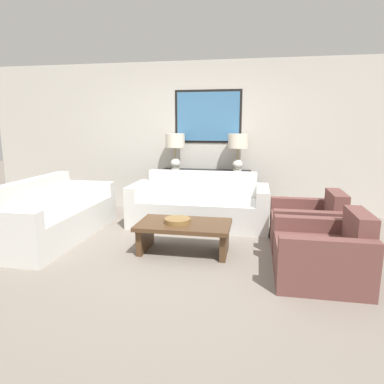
# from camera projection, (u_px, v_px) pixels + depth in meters

# --- Properties ---
(ground_plane) EXTENTS (20.00, 20.00, 0.00)m
(ground_plane) POSITION_uv_depth(u_px,v_px,m) (180.00, 257.00, 4.11)
(ground_plane) COLOR slate
(back_wall) EXTENTS (8.38, 0.12, 2.65)m
(back_wall) POSITION_uv_depth(u_px,v_px,m) (208.00, 138.00, 6.14)
(back_wall) COLOR beige
(back_wall) RESTS_ON ground_plane
(console_table) EXTENTS (1.56, 0.38, 0.78)m
(console_table) POSITION_uv_depth(u_px,v_px,m) (206.00, 192.00, 6.06)
(console_table) COLOR black
(console_table) RESTS_ON ground_plane
(table_lamp_left) EXTENTS (0.34, 0.34, 0.63)m
(table_lamp_left) POSITION_uv_depth(u_px,v_px,m) (175.00, 145.00, 6.00)
(table_lamp_left) COLOR silver
(table_lamp_left) RESTS_ON console_table
(table_lamp_right) EXTENTS (0.34, 0.34, 0.63)m
(table_lamp_right) POSITION_uv_depth(u_px,v_px,m) (238.00, 145.00, 5.80)
(table_lamp_right) COLOR silver
(table_lamp_right) RESTS_ON console_table
(couch_by_back_wall) EXTENTS (2.13, 0.89, 0.81)m
(couch_by_back_wall) POSITION_uv_depth(u_px,v_px,m) (199.00, 207.00, 5.40)
(couch_by_back_wall) COLOR silver
(couch_by_back_wall) RESTS_ON ground_plane
(couch_by_side) EXTENTS (0.89, 2.13, 0.81)m
(couch_by_side) POSITION_uv_depth(u_px,v_px,m) (52.00, 218.00, 4.79)
(couch_by_side) COLOR silver
(couch_by_side) RESTS_ON ground_plane
(coffee_table) EXTENTS (1.14, 0.66, 0.38)m
(coffee_table) POSITION_uv_depth(u_px,v_px,m) (184.00, 231.00, 4.23)
(coffee_table) COLOR #4C331E
(coffee_table) RESTS_ON ground_plane
(decorative_bowl) EXTENTS (0.32, 0.32, 0.06)m
(decorative_bowl) POSITION_uv_depth(u_px,v_px,m) (177.00, 221.00, 4.20)
(decorative_bowl) COLOR olive
(decorative_bowl) RESTS_ON coffee_table
(armchair_near_back_wall) EXTENTS (0.88, 0.87, 0.73)m
(armchair_near_back_wall) POSITION_uv_depth(u_px,v_px,m) (308.00, 227.00, 4.44)
(armchair_near_back_wall) COLOR brown
(armchair_near_back_wall) RESTS_ON ground_plane
(armchair_near_camera) EXTENTS (0.88, 0.87, 0.73)m
(armchair_near_camera) POSITION_uv_depth(u_px,v_px,m) (323.00, 255.00, 3.47)
(armchair_near_camera) COLOR brown
(armchair_near_camera) RESTS_ON ground_plane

